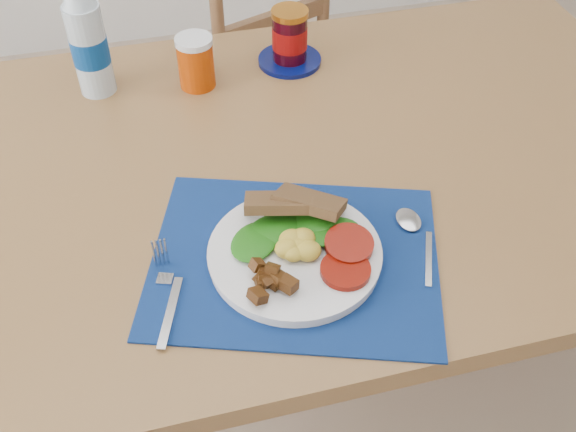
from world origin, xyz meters
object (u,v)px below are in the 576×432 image
object	(u,v)px
water_bottle	(88,42)
breakfast_plate	(292,253)
juice_glass	(196,63)
chair_far	(254,46)
jam_on_saucer	(290,40)

from	to	relation	value
water_bottle	breakfast_plate	bearing A→B (deg)	-64.32
water_bottle	juice_glass	bearing A→B (deg)	-9.10
chair_far	juice_glass	xyz separation A→B (m)	(-0.21, -0.48, 0.27)
chair_far	jam_on_saucer	xyz separation A→B (m)	(-0.01, -0.45, 0.27)
water_bottle	jam_on_saucer	world-z (taller)	water_bottle
jam_on_saucer	juice_glass	bearing A→B (deg)	-170.00
chair_far	jam_on_saucer	bearing A→B (deg)	67.31
breakfast_plate	jam_on_saucer	bearing A→B (deg)	97.99
breakfast_plate	water_bottle	xyz separation A→B (m)	(-0.25, 0.53, 0.08)
chair_far	water_bottle	size ratio (longest dim) A/B	4.32
chair_far	juice_glass	distance (m)	0.59
juice_glass	chair_far	bearing A→B (deg)	66.47
water_bottle	jam_on_saucer	distance (m)	0.39
chair_far	breakfast_plate	distance (m)	1.02
chair_far	juice_glass	size ratio (longest dim) A/B	10.55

